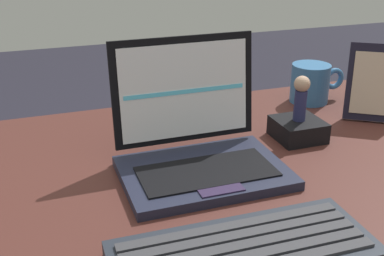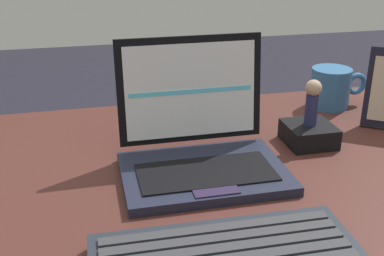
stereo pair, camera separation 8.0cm
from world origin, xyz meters
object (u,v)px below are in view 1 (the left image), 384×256
Objects in this scene: external_keyboard at (244,253)px; laptop_front at (198,146)px; figurine at (301,96)px; figurine_stand at (298,129)px; photo_frame at (374,83)px; coffee_mug at (311,83)px.

laptop_front is at bearing 83.49° from external_keyboard.
figurine_stand is at bearing 180.00° from figurine.
photo_frame is 0.22m from figurine_stand.
coffee_mug reaches higher than figurine_stand.
figurine reaches higher than external_keyboard.
laptop_front is 2.00× the size of coffee_mug.
photo_frame reaches higher than figurine.
figurine is (0.00, 0.00, 0.07)m from figurine_stand.
laptop_front is at bearing -147.52° from coffee_mug.
photo_frame reaches higher than external_keyboard.
external_keyboard is 3.79× the size of figurine.
photo_frame is 0.16m from coffee_mug.
coffee_mug is at bearing 32.48° from laptop_front.
laptop_front is 0.81× the size of external_keyboard.
photo_frame is 1.83× the size of figurine_stand.
photo_frame is (0.44, 0.09, 0.04)m from laptop_front.
external_keyboard is at bearing -142.93° from photo_frame.
laptop_front is 3.06× the size of figurine.
photo_frame reaches higher than coffee_mug.
figurine is at bearing 0.00° from figurine_stand.
laptop_front is at bearing -166.35° from figurine_stand.
photo_frame reaches higher than figurine_stand.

